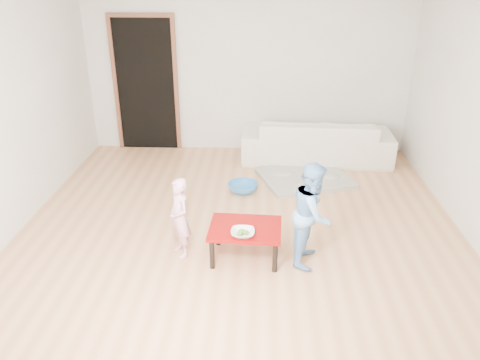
# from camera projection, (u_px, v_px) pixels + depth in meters

# --- Properties ---
(floor) EXTENTS (5.00, 5.00, 0.01)m
(floor) POSITION_uv_depth(u_px,v_px,m) (241.00, 224.00, 5.45)
(floor) COLOR tan
(floor) RESTS_ON ground
(back_wall) EXTENTS (5.00, 0.02, 2.60)m
(back_wall) POSITION_uv_depth(u_px,v_px,m) (248.00, 69.00, 7.18)
(back_wall) COLOR white
(back_wall) RESTS_ON floor
(left_wall) EXTENTS (0.02, 5.00, 2.60)m
(left_wall) POSITION_uv_depth(u_px,v_px,m) (8.00, 113.00, 5.01)
(left_wall) COLOR white
(left_wall) RESTS_ON floor
(doorway) EXTENTS (1.02, 0.08, 2.11)m
(doorway) POSITION_uv_depth(u_px,v_px,m) (146.00, 86.00, 7.35)
(doorway) COLOR brown
(doorway) RESTS_ON back_wall
(sofa) EXTENTS (2.27, 0.95, 0.65)m
(sofa) POSITION_uv_depth(u_px,v_px,m) (316.00, 139.00, 7.13)
(sofa) COLOR beige
(sofa) RESTS_ON floor
(cushion) EXTENTS (0.45, 0.40, 0.12)m
(cushion) POSITION_uv_depth(u_px,v_px,m) (298.00, 132.00, 6.96)
(cushion) COLOR orange
(cushion) RESTS_ON sofa
(red_table) EXTENTS (0.74, 0.57, 0.36)m
(red_table) POSITION_uv_depth(u_px,v_px,m) (245.00, 242.00, 4.75)
(red_table) COLOR maroon
(red_table) RESTS_ON floor
(bowl) EXTENTS (0.23, 0.23, 0.06)m
(bowl) POSITION_uv_depth(u_px,v_px,m) (243.00, 233.00, 4.51)
(bowl) COLOR white
(bowl) RESTS_ON red_table
(broccoli) EXTENTS (0.12, 0.12, 0.06)m
(broccoli) POSITION_uv_depth(u_px,v_px,m) (243.00, 233.00, 4.51)
(broccoli) COLOR #2D5919
(broccoli) RESTS_ON red_table
(child_pink) EXTENTS (0.34, 0.37, 0.85)m
(child_pink) POSITION_uv_depth(u_px,v_px,m) (180.00, 218.00, 4.71)
(child_pink) COLOR pink
(child_pink) RESTS_ON floor
(child_blue) EXTENTS (0.52, 0.60, 1.06)m
(child_blue) POSITION_uv_depth(u_px,v_px,m) (313.00, 214.00, 4.57)
(child_blue) COLOR #65ABEA
(child_blue) RESTS_ON floor
(basin) EXTENTS (0.39, 0.39, 0.12)m
(basin) POSITION_uv_depth(u_px,v_px,m) (243.00, 187.00, 6.20)
(basin) COLOR #337BC0
(basin) RESTS_ON floor
(blanket) EXTENTS (1.43, 1.30, 0.06)m
(blanket) POSITION_uv_depth(u_px,v_px,m) (305.00, 178.00, 6.57)
(blanket) COLOR #A9A695
(blanket) RESTS_ON floor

